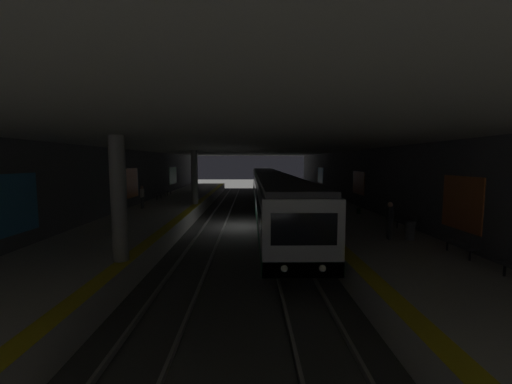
{
  "coord_description": "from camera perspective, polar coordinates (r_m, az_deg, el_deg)",
  "views": [
    {
      "loc": [
        -22.58,
        -0.41,
        4.68
      ],
      "look_at": [
        11.13,
        -0.98,
        1.43
      ],
      "focal_mm": 22.34,
      "sensor_mm": 36.0,
      "label": 1
    }
  ],
  "objects": [
    {
      "name": "platform_right",
      "position": [
        23.99,
        -17.89,
        -4.73
      ],
      "size": [
        60.0,
        5.3,
        1.06
      ],
      "color": "beige",
      "rests_on": "ground"
    },
    {
      "name": "bench_right_near",
      "position": [
        32.1,
        -17.15,
        -0.28
      ],
      "size": [
        1.7,
        0.47,
        0.86
      ],
      "color": "#262628",
      "rests_on": "platform_right"
    },
    {
      "name": "platform_left",
      "position": [
        23.76,
        14.06,
        -4.72
      ],
      "size": [
        60.0,
        5.3,
        1.06
      ],
      "color": "beige",
      "rests_on": "ground"
    },
    {
      "name": "bench_left_mid",
      "position": [
        14.75,
        32.79,
        -7.53
      ],
      "size": [
        1.7,
        0.47,
        0.86
      ],
      "color": "#262628",
      "rests_on": "platform_left"
    },
    {
      "name": "person_waiting_near",
      "position": [
        32.56,
        8.87,
        0.68
      ],
      "size": [
        0.6,
        0.23,
        1.7
      ],
      "color": "#424242",
      "rests_on": "platform_left"
    },
    {
      "name": "metro_train",
      "position": [
        29.43,
        2.52,
        0.33
      ],
      "size": [
        37.6,
        2.83,
        3.49
      ],
      "color": "silver",
      "rests_on": "track_left"
    },
    {
      "name": "pillar_near",
      "position": [
        12.5,
        -23.37,
        -1.16
      ],
      "size": [
        0.56,
        0.56,
        4.55
      ],
      "color": "gray",
      "rests_on": "platform_right"
    },
    {
      "name": "person_standing_far",
      "position": [
        26.11,
        -19.7,
        -0.69
      ],
      "size": [
        0.6,
        0.24,
        1.75
      ],
      "color": "#464646",
      "rests_on": "platform_right"
    },
    {
      "name": "track_right",
      "position": [
        23.19,
        -7.46,
        -5.98
      ],
      "size": [
        60.0,
        1.53,
        0.16
      ],
      "color": "gray",
      "rests_on": "ground"
    },
    {
      "name": "wall_left",
      "position": [
        24.41,
        20.76,
        0.74
      ],
      "size": [
        60.0,
        0.56,
        5.6
      ],
      "color": "#56565B",
      "rests_on": "ground"
    },
    {
      "name": "trash_bin",
      "position": [
        16.48,
        25.85,
        -6.25
      ],
      "size": [
        0.44,
        0.44,
        0.85
      ],
      "color": "#595B5E",
      "rests_on": "platform_left"
    },
    {
      "name": "pillar_far",
      "position": [
        27.47,
        -10.96,
        2.59
      ],
      "size": [
        0.56,
        0.56,
        4.55
      ],
      "color": "gray",
      "rests_on": "platform_right"
    },
    {
      "name": "person_walking_mid",
      "position": [
        16.14,
        22.8,
        -4.46
      ],
      "size": [
        0.6,
        0.24,
        1.74
      ],
      "color": "#404040",
      "rests_on": "platform_left"
    },
    {
      "name": "backpack_on_floor",
      "position": [
        23.2,
        17.9,
        -3.26
      ],
      "size": [
        0.3,
        0.2,
        0.4
      ],
      "color": "#1E512D",
      "rests_on": "platform_left"
    },
    {
      "name": "bench_right_mid",
      "position": [
        35.84,
        -15.42,
        0.34
      ],
      "size": [
        1.7,
        0.47,
        0.86
      ],
      "color": "#262628",
      "rests_on": "platform_right"
    },
    {
      "name": "ceiling_slab",
      "position": [
        22.61,
        -2.04,
        8.35
      ],
      "size": [
        60.0,
        19.4,
        0.4
      ],
      "color": "beige",
      "rests_on": "wall_left"
    },
    {
      "name": "ground_plane",
      "position": [
        23.06,
        -1.99,
        -6.2
      ],
      "size": [
        120.0,
        120.0,
        0.0
      ],
      "primitive_type": "plane",
      "color": "#42423F"
    },
    {
      "name": "track_left",
      "position": [
        23.11,
        3.5,
        -5.98
      ],
      "size": [
        60.0,
        1.53,
        0.16
      ],
      "color": "gray",
      "rests_on": "ground"
    },
    {
      "name": "bench_left_far",
      "position": [
        18.52,
        25.14,
        -4.66
      ],
      "size": [
        1.7,
        0.47,
        0.86
      ],
      "color": "#262628",
      "rests_on": "platform_left"
    },
    {
      "name": "wall_right",
      "position": [
        24.73,
        -24.47,
        0.66
      ],
      "size": [
        60.0,
        0.56,
        5.6
      ],
      "color": "#56565B",
      "rests_on": "ground"
    }
  ]
}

